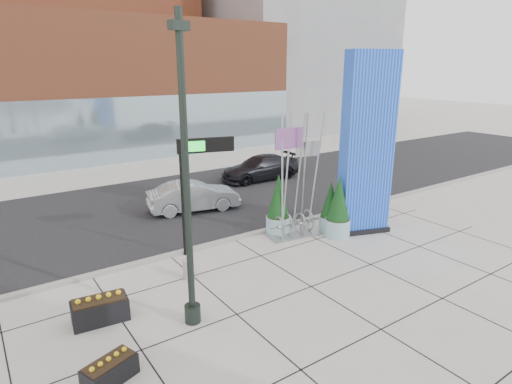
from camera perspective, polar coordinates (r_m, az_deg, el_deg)
ground at (r=15.21m, az=1.93°, el=-12.03°), size 160.00×160.00×0.00m
street_asphalt at (r=23.36m, az=-12.78°, el=-2.02°), size 80.00×12.00×0.02m
curb_edge at (r=18.23m, az=-5.60°, el=-6.86°), size 80.00×0.30×0.12m
tower_podium at (r=38.82m, az=-21.66°, el=12.77°), size 34.00×10.00×11.00m
tower_glass_front at (r=34.46m, az=-19.24°, el=7.64°), size 34.00×0.60×5.00m
building_grey_parking at (r=54.62m, az=4.20°, el=18.28°), size 20.00×18.00×18.00m
blue_pylon at (r=19.22m, az=14.57°, el=5.65°), size 2.59×1.76×7.91m
lamp_post at (r=11.79m, az=-9.11°, el=-2.17°), size 0.59×0.47×8.63m
public_art_sculpture at (r=18.83m, az=5.19°, el=-1.62°), size 2.54×1.51×5.45m
concrete_bollard at (r=15.55m, az=-9.04°, el=-10.09°), size 0.37×0.37×0.71m
overhead_street_sign at (r=16.59m, az=-7.57°, el=4.98°), size 2.16×0.77×4.65m
round_planter_east at (r=18.99m, az=10.92°, el=-2.07°), size 1.11×1.11×2.78m
round_planter_mid at (r=19.66m, az=9.86°, el=-2.00°), size 0.94×0.94×2.34m
round_planter_west at (r=19.05m, az=2.99°, el=-1.79°), size 1.09×1.09×2.73m
box_planter_north at (r=13.81m, az=-20.09°, el=-14.42°), size 1.65×0.95×0.87m
box_planter_south at (r=11.54m, az=-18.91°, el=-21.54°), size 1.38×1.01×0.69m
car_silver_mid at (r=22.32m, az=-8.32°, el=-0.60°), size 4.90×2.53×1.54m
car_dark_east at (r=28.23m, az=0.59°, el=3.23°), size 5.48×2.37×1.57m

